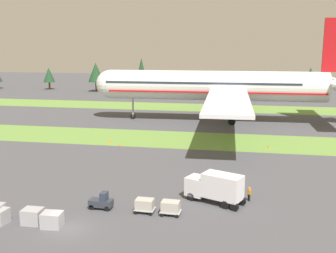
# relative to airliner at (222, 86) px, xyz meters

# --- Properties ---
(ground_plane) EXTENTS (400.00, 400.00, 0.00)m
(ground_plane) POSITION_rel_airliner_xyz_m (-11.88, -60.28, -8.46)
(ground_plane) COLOR #47474C
(grass_strip_near) EXTENTS (320.00, 14.05, 0.01)m
(grass_strip_near) POSITION_rel_airliner_xyz_m (-11.88, -20.10, -8.46)
(grass_strip_near) COLOR olive
(grass_strip_near) RESTS_ON ground
(grass_strip_far) EXTENTS (320.00, 14.05, 0.01)m
(grass_strip_far) POSITION_rel_airliner_xyz_m (-11.88, 20.00, -8.46)
(grass_strip_far) COLOR olive
(grass_strip_far) RESTS_ON ground
(airliner) EXTENTS (60.78, 74.92, 23.59)m
(airliner) POSITION_rel_airliner_xyz_m (0.00, 0.00, 0.00)
(airliner) COLOR silver
(airliner) RESTS_ON ground
(baggage_tug) EXTENTS (2.64, 1.39, 1.97)m
(baggage_tug) POSITION_rel_airliner_xyz_m (-10.35, -54.78, -7.64)
(baggage_tug) COLOR #2D333D
(baggage_tug) RESTS_ON ground
(cargo_dolly_lead) EXTENTS (2.25, 1.58, 1.55)m
(cargo_dolly_lead) POSITION_rel_airliner_xyz_m (-5.33, -54.96, -7.54)
(cargo_dolly_lead) COLOR #A3A3A8
(cargo_dolly_lead) RESTS_ON ground
(cargo_dolly_second) EXTENTS (2.25, 1.58, 1.55)m
(cargo_dolly_second) POSITION_rel_airliner_xyz_m (-2.43, -55.06, -7.54)
(cargo_dolly_second) COLOR #A3A3A8
(cargo_dolly_second) RESTS_ON ground
(catering_truck) EXTENTS (7.30, 4.87, 3.58)m
(catering_truck) POSITION_rel_airliner_xyz_m (2.05, -50.69, -6.51)
(catering_truck) COLOR silver
(catering_truck) RESTS_ON ground
(ground_crew_marshaller) EXTENTS (0.36, 0.49, 1.74)m
(ground_crew_marshaller) POSITION_rel_airliner_xyz_m (5.98, -49.47, -7.51)
(ground_crew_marshaller) COLOR black
(ground_crew_marshaller) RESTS_ON ground
(uld_container_1) EXTENTS (2.09, 1.71, 1.56)m
(uld_container_1) POSITION_rel_airliner_xyz_m (-13.68, -60.18, -7.68)
(uld_container_1) COLOR #A3A3A8
(uld_container_1) RESTS_ON ground
(uld_container_3) EXTENTS (2.01, 1.61, 1.60)m
(uld_container_3) POSITION_rel_airliner_xyz_m (-16.02, -59.76, -7.66)
(uld_container_3) COLOR #A3A3A8
(uld_container_3) RESTS_ON ground
(taxiway_marker_0) EXTENTS (0.44, 0.44, 0.52)m
(taxiway_marker_0) POSITION_rel_airliner_xyz_m (-16.65, -27.06, -8.20)
(taxiway_marker_0) COLOR orange
(taxiway_marker_0) RESTS_ON ground
(taxiway_marker_1) EXTENTS (0.44, 0.44, 0.50)m
(taxiway_marker_1) POSITION_rel_airliner_xyz_m (9.64, -23.75, -8.21)
(taxiway_marker_1) COLOR orange
(taxiway_marker_1) RESTS_ON ground
(taxiway_marker_2) EXTENTS (0.44, 0.44, 0.66)m
(taxiway_marker_2) POSITION_rel_airliner_xyz_m (-19.19, -25.02, -8.13)
(taxiway_marker_2) COLOR orange
(taxiway_marker_2) RESTS_ON ground
(distant_tree_line) EXTENTS (203.08, 10.37, 12.71)m
(distant_tree_line) POSITION_rel_airliner_xyz_m (-17.73, 53.11, -1.84)
(distant_tree_line) COLOR #4C3823
(distant_tree_line) RESTS_ON ground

